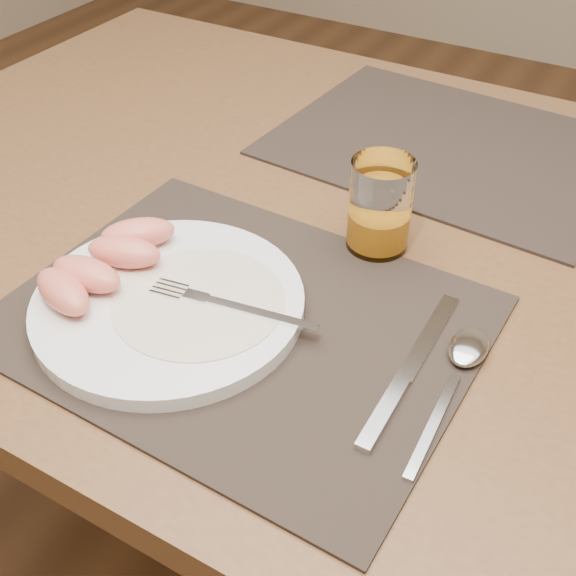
# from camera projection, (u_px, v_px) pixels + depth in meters

# --- Properties ---
(ground) EXTENTS (5.00, 5.00, 0.00)m
(ground) POSITION_uv_depth(u_px,v_px,m) (334.00, 557.00, 1.33)
(ground) COLOR #54351D
(ground) RESTS_ON ground
(table) EXTENTS (1.40, 0.90, 0.75)m
(table) POSITION_uv_depth(u_px,v_px,m) (355.00, 274.00, 0.91)
(table) COLOR brown
(table) RESTS_ON ground
(placemat_near) EXTENTS (0.46, 0.36, 0.00)m
(placemat_near) POSITION_uv_depth(u_px,v_px,m) (241.00, 319.00, 0.71)
(placemat_near) COLOR #2D231C
(placemat_near) RESTS_ON table
(placemat_far) EXTENTS (0.47, 0.38, 0.00)m
(placemat_far) POSITION_uv_depth(u_px,v_px,m) (448.00, 146.00, 0.99)
(placemat_far) COLOR #2D231C
(placemat_far) RESTS_ON table
(plate) EXTENTS (0.27, 0.27, 0.02)m
(plate) POSITION_uv_depth(u_px,v_px,m) (169.00, 303.00, 0.72)
(plate) COLOR white
(plate) RESTS_ON placemat_near
(plate_dressing) EXTENTS (0.17, 0.17, 0.00)m
(plate_dressing) POSITION_uv_depth(u_px,v_px,m) (199.00, 301.00, 0.71)
(plate_dressing) COLOR white
(plate_dressing) RESTS_ON plate
(fork) EXTENTS (0.18, 0.04, 0.00)m
(fork) POSITION_uv_depth(u_px,v_px,m) (218.00, 302.00, 0.70)
(fork) COLOR silver
(fork) RESTS_ON plate
(knife) EXTENTS (0.02, 0.22, 0.01)m
(knife) POSITION_uv_depth(u_px,v_px,m) (404.00, 379.00, 0.65)
(knife) COLOR silver
(knife) RESTS_ON placemat_near
(spoon) EXTENTS (0.04, 0.19, 0.01)m
(spoon) POSITION_uv_depth(u_px,v_px,m) (464.00, 358.00, 0.66)
(spoon) COLOR silver
(spoon) RESTS_ON placemat_near
(juice_glass) EXTENTS (0.07, 0.07, 0.10)m
(juice_glass) POSITION_uv_depth(u_px,v_px,m) (380.00, 210.00, 0.78)
(juice_glass) COLOR white
(juice_glass) RESTS_ON placemat_near
(grapefruit_wedges) EXTENTS (0.10, 0.18, 0.03)m
(grapefruit_wedges) POSITION_uv_depth(u_px,v_px,m) (104.00, 262.00, 0.73)
(grapefruit_wedges) COLOR #E5775D
(grapefruit_wedges) RESTS_ON plate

